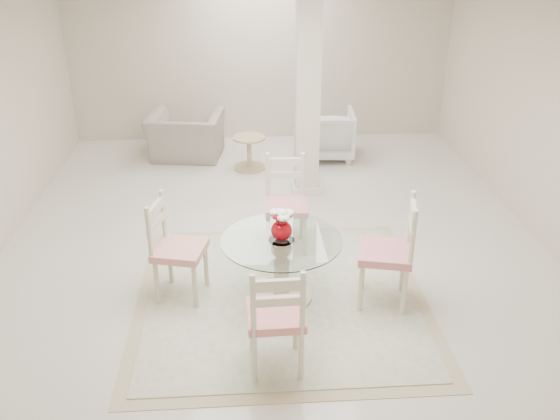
{
  "coord_description": "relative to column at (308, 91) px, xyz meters",
  "views": [
    {
      "loc": [
        -0.33,
        -5.91,
        3.3
      ],
      "look_at": [
        0.0,
        -0.99,
        0.85
      ],
      "focal_mm": 38.0,
      "sensor_mm": 36.0,
      "label": 1
    }
  ],
  "objects": [
    {
      "name": "room_shell",
      "position": [
        -0.5,
        -1.3,
        0.51
      ],
      "size": [
        6.02,
        7.02,
        2.71
      ],
      "color": "beige",
      "rests_on": "ground"
    },
    {
      "name": "ground",
      "position": [
        -0.5,
        -1.3,
        -1.35
      ],
      "size": [
        7.0,
        7.0,
        0.0
      ],
      "primitive_type": "plane",
      "color": "beige",
      "rests_on": "ground"
    },
    {
      "name": "side_table",
      "position": [
        -0.73,
        0.82,
        -1.13
      ],
      "size": [
        0.47,
        0.47,
        0.49
      ],
      "color": "tan",
      "rests_on": "ground"
    },
    {
      "name": "dining_table",
      "position": [
        -0.5,
        -2.49,
        -1.02
      ],
      "size": [
        1.12,
        1.12,
        0.65
      ],
      "rotation": [
        0.0,
        0.0,
        -0.12
      ],
      "color": "beige",
      "rests_on": "ground"
    },
    {
      "name": "dining_chair_west",
      "position": [
        -1.51,
        -2.36,
        -0.76
      ],
      "size": [
        0.54,
        0.54,
        1.12
      ],
      "rotation": [
        0.0,
        0.0,
        1.33
      ],
      "color": "beige",
      "rests_on": "ground"
    },
    {
      "name": "column",
      "position": [
        0.0,
        0.0,
        0.0
      ],
      "size": [
        0.3,
        0.3,
        2.7
      ],
      "primitive_type": "cube",
      "color": "beige",
      "rests_on": "ground"
    },
    {
      "name": "recliner_taupe",
      "position": [
        -1.67,
        1.35,
        -1.01
      ],
      "size": [
        1.18,
        1.07,
        0.69
      ],
      "primitive_type": "imported",
      "rotation": [
        0.0,
        0.0,
        3.0
      ],
      "color": "gray",
      "rests_on": "ground"
    },
    {
      "name": "dining_chair_south",
      "position": [
        -0.61,
        -3.5,
        -0.76
      ],
      "size": [
        0.46,
        0.46,
        1.12
      ],
      "rotation": [
        0.0,
        0.0,
        3.17
      ],
      "color": "beige",
      "rests_on": "ground"
    },
    {
      "name": "area_rug",
      "position": [
        -0.5,
        -2.49,
        -1.34
      ],
      "size": [
        2.77,
        2.77,
        0.02
      ],
      "color": "tan",
      "rests_on": "ground"
    },
    {
      "name": "red_vase",
      "position": [
        -0.5,
        -2.49,
        -0.55
      ],
      "size": [
        0.23,
        0.22,
        0.3
      ],
      "color": "#A2040E",
      "rests_on": "dining_table"
    },
    {
      "name": "dining_chair_east",
      "position": [
        0.52,
        -2.62,
        -0.72
      ],
      "size": [
        0.57,
        0.57,
        1.19
      ],
      "rotation": [
        0.0,
        0.0,
        -1.79
      ],
      "color": "beige",
      "rests_on": "ground"
    },
    {
      "name": "dining_chair_north",
      "position": [
        -0.38,
        -1.47,
        -0.74
      ],
      "size": [
        0.48,
        0.48,
        1.15
      ],
      "rotation": [
        0.0,
        0.0,
        -0.04
      ],
      "color": "beige",
      "rests_on": "ground"
    },
    {
      "name": "armchair_white",
      "position": [
        0.45,
        1.23,
        -0.98
      ],
      "size": [
        0.83,
        0.85,
        0.73
      ],
      "primitive_type": "imported",
      "rotation": [
        0.0,
        0.0,
        3.07
      ],
      "color": "silver",
      "rests_on": "ground"
    }
  ]
}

